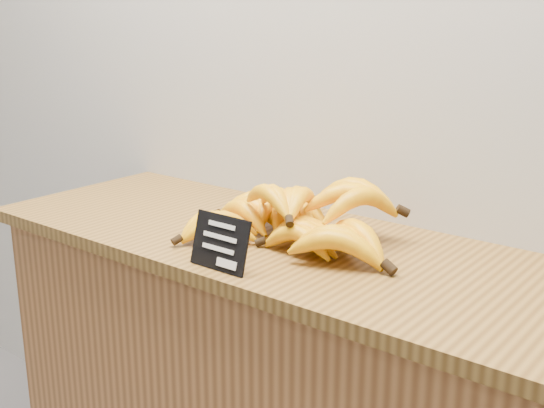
% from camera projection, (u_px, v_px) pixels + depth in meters
% --- Properties ---
extents(counter_top, '(1.45, 0.54, 0.03)m').
position_uv_depth(counter_top, '(286.00, 245.00, 1.49)').
color(counter_top, brown).
rests_on(counter_top, counter).
extents(chalkboard_sign, '(0.13, 0.03, 0.10)m').
position_uv_depth(chalkboard_sign, '(220.00, 243.00, 1.30)').
color(chalkboard_sign, black).
rests_on(chalkboard_sign, counter_top).
extents(banana_pile, '(0.52, 0.38, 0.13)m').
position_uv_depth(banana_pile, '(297.00, 219.00, 1.46)').
color(banana_pile, '#FAB30A').
rests_on(banana_pile, counter_top).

